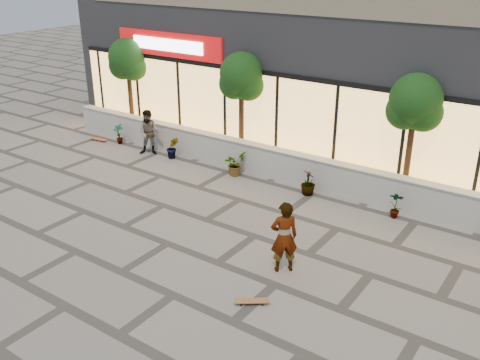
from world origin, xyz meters
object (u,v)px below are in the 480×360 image
Objects in this scene: skateboard_left at (99,139)px; tree_mideast at (415,106)px; tree_midwest at (241,79)px; skater_left at (149,132)px; skater_center at (284,237)px; skateboard_center at (252,301)px; tree_west at (128,62)px.

tree_mideast is at bearing 0.01° from skateboard_left.
tree_midwest is 1.00× the size of tree_mideast.
skater_center is at bearing -57.60° from skater_left.
skater_left is at bearing -171.33° from tree_mideast.
skater_center is at bearing -47.50° from tree_midwest.
skater_center is 1.06× the size of skater_left.
tree_midwest is 4.08m from skater_left.
skater_center is at bearing -100.75° from tree_mideast.
tree_midwest is at bearing -7.61° from skater_left.
skater_left is (-8.15, 4.02, -0.05)m from skater_center.
skateboard_center is at bearing -53.79° from tree_midwest.
tree_midwest is 5.46× the size of skateboard_center.
tree_west is 3.45m from skater_left.
skater_left is 2.36× the size of skateboard_center.
skateboard_left is (-10.91, 3.92, -0.82)m from skater_center.
tree_midwest is at bearing -92.10° from skater_center.
tree_midwest is at bearing 180.00° from tree_mideast.
tree_mideast is 2.19× the size of skater_center.
tree_west is at bearing 110.05° from skateboard_center.
skateboard_center is (-0.90, -6.97, -2.91)m from tree_mideast.
skater_left is 10.02m from skateboard_center.
tree_mideast is 5.90m from skater_center.
tree_mideast reaches higher than skateboard_left.
skateboard_center is (8.29, -5.57, -0.77)m from skater_left.
tree_midwest is 7.65m from skater_center.
tree_west reaches higher than skateboard_left.
tree_west is 13.02m from skateboard_center.
tree_midwest reaches higher than skater_left.
skateboard_center is (10.60, -6.97, -2.91)m from tree_west.
skater_center is (4.97, -5.42, -2.09)m from tree_midwest.
skateboard_left is (-2.76, -0.10, -0.77)m from skater_left.
skater_center is 1.76m from skateboard_center.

